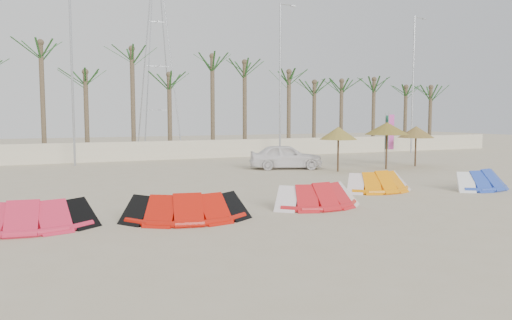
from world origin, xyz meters
name	(u,v)px	position (x,y,z in m)	size (l,w,h in m)	color
ground	(337,221)	(0.00, 0.00, 0.00)	(120.00, 120.00, 0.00)	#BEB194
boundary_wall	(164,150)	(0.00, 22.00, 0.65)	(60.00, 0.30, 1.30)	beige
palm_line	(167,68)	(0.67, 23.50, 6.44)	(52.00, 4.00, 7.70)	brown
lamp_b	(73,71)	(-5.96, 20.00, 5.77)	(1.25, 0.14, 11.00)	#A5A8AD
lamp_c	(281,78)	(8.04, 20.00, 5.77)	(1.25, 0.14, 11.00)	#A5A8AD
lamp_d	(413,82)	(20.04, 20.00, 5.77)	(1.25, 0.14, 11.00)	#A5A8AD
pylon	(159,153)	(1.00, 28.00, 0.00)	(3.00, 3.00, 14.00)	#A5A8AD
kite_red_left	(26,213)	(-8.38, 2.65, 0.42)	(3.72, 1.92, 0.90)	#DB2343
kite_red_mid	(184,205)	(-4.08, 2.07, 0.42)	(3.80, 2.09, 0.90)	red
kite_red_right	(314,194)	(0.55, 2.32, 0.42)	(3.15, 1.61, 0.90)	red
kite_orange	(375,181)	(4.61, 4.33, 0.42)	(2.96, 1.56, 0.90)	orange
kite_blue	(477,179)	(8.96, 3.12, 0.42)	(3.13, 1.95, 0.90)	#2748B9
parasol_left	(338,133)	(7.04, 10.87, 2.11)	(2.06, 2.06, 2.47)	#4C331E
parasol_mid	(387,128)	(10.27, 10.84, 2.33)	(2.53, 2.53, 2.69)	#4C331E
parasol_right	(416,132)	(12.93, 11.44, 2.08)	(2.15, 2.15, 2.43)	#4C331E
flag_pink	(391,134)	(11.90, 12.54, 1.96)	(0.45, 0.04, 3.31)	#A5A8AD
flag_green	(387,134)	(12.04, 13.02, 1.93)	(0.45, 0.13, 3.25)	#A5A8AD
car	(286,157)	(5.05, 13.27, 0.71)	(1.68, 4.18, 1.42)	white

